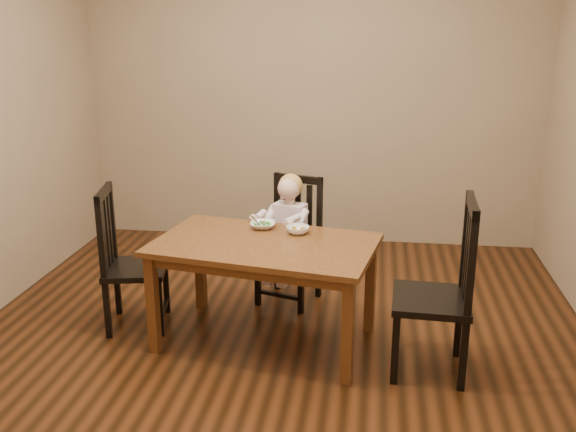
# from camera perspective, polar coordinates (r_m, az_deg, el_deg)

# --- Properties ---
(room) EXTENTS (4.01, 4.01, 2.71)m
(room) POSITION_cam_1_polar(r_m,az_deg,el_deg) (3.74, -1.04, 7.79)
(room) COLOR #47220F
(room) RESTS_ON ground
(dining_table) EXTENTS (1.44, 1.01, 0.66)m
(dining_table) POSITION_cam_1_polar(r_m,az_deg,el_deg) (3.92, -2.09, -3.39)
(dining_table) COLOR #431F0F
(dining_table) RESTS_ON room
(chair_child) EXTENTS (0.48, 0.47, 0.90)m
(chair_child) POSITION_cam_1_polar(r_m,az_deg,el_deg) (4.58, 0.30, -2.37)
(chair_child) COLOR black
(chair_child) RESTS_ON room
(chair_left) EXTENTS (0.46, 0.48, 0.94)m
(chair_left) POSITION_cam_1_polar(r_m,az_deg,el_deg) (4.30, -14.05, -3.92)
(chair_left) COLOR black
(chair_left) RESTS_ON room
(chair_right) EXTENTS (0.45, 0.47, 1.03)m
(chair_right) POSITION_cam_1_polar(r_m,az_deg,el_deg) (3.72, 13.44, -6.52)
(chair_right) COLOR black
(chair_right) RESTS_ON room
(toddler) EXTENTS (0.39, 0.43, 0.50)m
(toddler) POSITION_cam_1_polar(r_m,az_deg,el_deg) (4.49, 0.06, -0.98)
(toddler) COLOR silver
(toddler) RESTS_ON chair_child
(bowl_peas) EXTENTS (0.18, 0.18, 0.04)m
(bowl_peas) POSITION_cam_1_polar(r_m,az_deg,el_deg) (4.15, -2.26, -0.81)
(bowl_peas) COLOR white
(bowl_peas) RESTS_ON dining_table
(bowl_veg) EXTENTS (0.17, 0.17, 0.05)m
(bowl_veg) POSITION_cam_1_polar(r_m,az_deg,el_deg) (4.04, 0.87, -1.24)
(bowl_veg) COLOR white
(bowl_veg) RESTS_ON dining_table
(fork) EXTENTS (0.09, 0.11, 0.05)m
(fork) POSITION_cam_1_polar(r_m,az_deg,el_deg) (4.13, -2.88, -0.52)
(fork) COLOR silver
(fork) RESTS_ON bowl_peas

